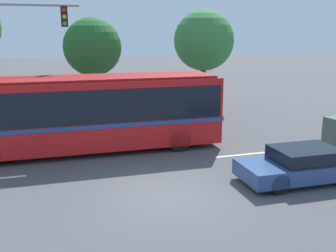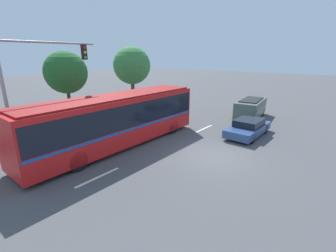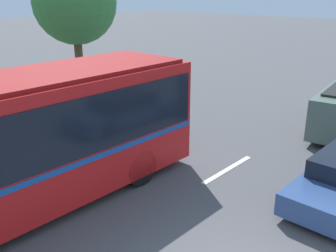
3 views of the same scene
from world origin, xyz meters
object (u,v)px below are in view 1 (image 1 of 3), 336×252
Objects in this scene: city_bus at (78,110)px; street_tree_right at (204,41)px; sedan_foreground at (302,165)px; street_tree_centre at (92,47)px.

city_bus is 1.89× the size of street_tree_right.
street_tree_centre is at bearing -68.30° from sedan_foreground.
street_tree_centre is at bearing 79.79° from city_bus.
street_tree_centre reaches higher than sedan_foreground.
street_tree_centre is 7.27m from street_tree_right.
street_tree_centre reaches higher than city_bus.
sedan_foreground is 0.68× the size of street_tree_right.
city_bus is at bearing -137.76° from street_tree_right.
sedan_foreground is 14.40m from street_tree_right.
city_bus is 2.77× the size of sedan_foreground.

